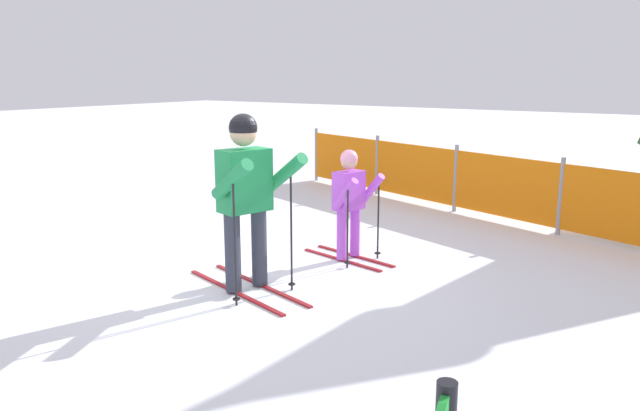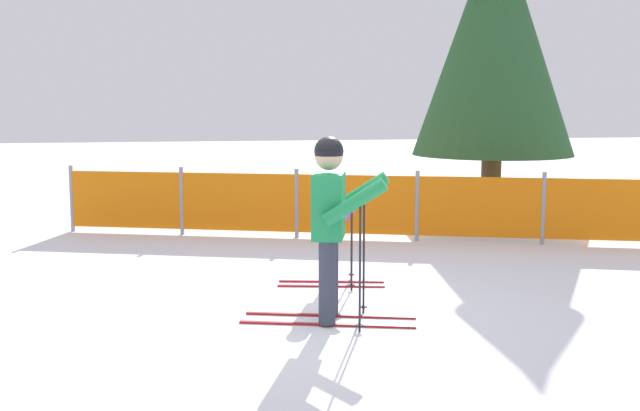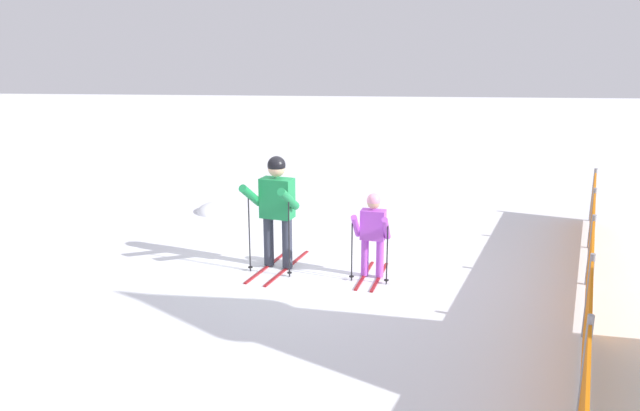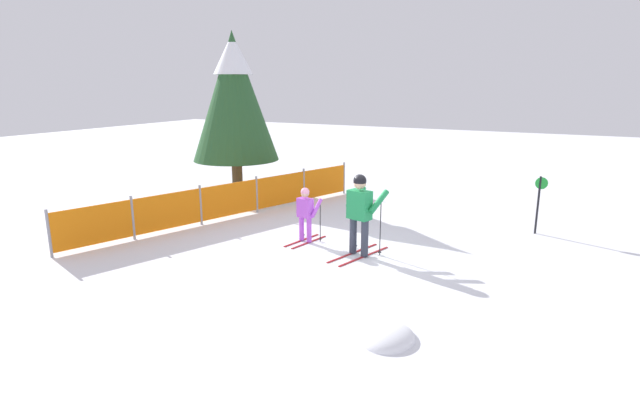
% 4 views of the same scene
% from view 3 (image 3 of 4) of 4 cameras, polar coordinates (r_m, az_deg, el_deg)
% --- Properties ---
extents(ground_plane, '(60.00, 60.00, 0.00)m').
position_cam_3_polar(ground_plane, '(9.69, -2.19, -5.21)').
color(ground_plane, white).
extents(skier_adult, '(1.64, 0.87, 1.70)m').
position_cam_3_polar(skier_adult, '(9.18, -4.01, 0.29)').
color(skier_adult, maroon).
rests_on(skier_adult, ground_plane).
extents(skier_child, '(1.20, 0.59, 1.24)m').
position_cam_3_polar(skier_child, '(8.89, 4.84, -2.16)').
color(skier_child, maroon).
rests_on(skier_child, ground_plane).
extents(safety_fence, '(8.37, 2.84, 1.02)m').
position_cam_3_polar(safety_fence, '(8.61, 23.43, -5.51)').
color(safety_fence, gray).
rests_on(safety_fence, ground_plane).
extents(snow_mound, '(0.89, 0.76, 0.36)m').
position_cam_3_polar(snow_mound, '(12.70, -9.47, -0.54)').
color(snow_mound, white).
rests_on(snow_mound, ground_plane).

